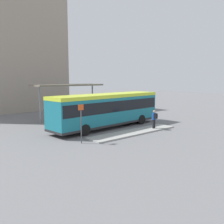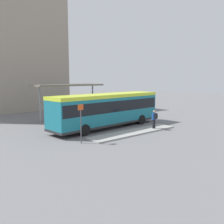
# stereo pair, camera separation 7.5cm
# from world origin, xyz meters

# --- Properties ---
(ground_plane) EXTENTS (120.00, 120.00, 0.00)m
(ground_plane) POSITION_xyz_m (0.00, 0.00, 0.00)
(ground_plane) COLOR slate
(curb_island) EXTENTS (8.91, 1.80, 0.12)m
(curb_island) POSITION_xyz_m (0.22, -3.29, 0.06)
(curb_island) COLOR #9E9E99
(curb_island) RESTS_ON ground_plane
(city_bus) EXTENTS (11.94, 3.24, 3.18)m
(city_bus) POSITION_xyz_m (0.01, 0.00, 1.86)
(city_bus) COLOR #197284
(city_bus) RESTS_ON ground_plane
(pedestrian_waiting) EXTENTS (0.40, 0.42, 1.64)m
(pedestrian_waiting) POSITION_xyz_m (2.59, -3.54, 1.06)
(pedestrian_waiting) COLOR #232328
(pedestrian_waiting) RESTS_ON curb_island
(bicycle_white) EXTENTS (0.48, 1.56, 0.68)m
(bicycle_white) POSITION_xyz_m (9.83, 4.40, 0.34)
(bicycle_white) COLOR black
(bicycle_white) RESTS_ON ground_plane
(bicycle_orange) EXTENTS (0.48, 1.59, 0.69)m
(bicycle_orange) POSITION_xyz_m (10.03, 5.25, 0.35)
(bicycle_orange) COLOR black
(bicycle_orange) RESTS_ON ground_plane
(station_shelter) EXTENTS (8.05, 2.73, 3.96)m
(station_shelter) POSITION_xyz_m (-0.12, 6.70, 3.78)
(station_shelter) COLOR #706656
(station_shelter) RESTS_ON ground_plane
(potted_planter_near_shelter) EXTENTS (0.70, 0.70, 1.11)m
(potted_planter_near_shelter) POSITION_xyz_m (2.06, 4.44, 0.58)
(potted_planter_near_shelter) COLOR slate
(potted_planter_near_shelter) RESTS_ON ground_plane
(potted_planter_far_side) EXTENTS (0.99, 0.99, 1.39)m
(potted_planter_far_side) POSITION_xyz_m (-2.31, 4.20, 0.72)
(potted_planter_far_side) COLOR slate
(potted_planter_far_side) RESTS_ON ground_plane
(platform_sign) EXTENTS (0.44, 0.08, 2.80)m
(platform_sign) POSITION_xyz_m (-5.12, -3.17, 1.56)
(platform_sign) COLOR #4C4C51
(platform_sign) RESTS_ON ground_plane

